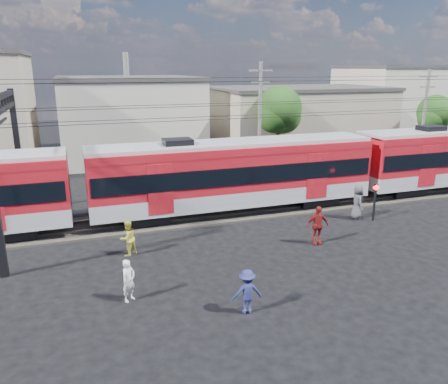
% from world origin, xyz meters
% --- Properties ---
extents(ground, '(120.00, 120.00, 0.00)m').
position_xyz_m(ground, '(0.00, 0.00, 0.00)').
color(ground, black).
rests_on(ground, ground).
extents(track_bed, '(70.00, 3.40, 0.12)m').
position_xyz_m(track_bed, '(0.00, 8.00, 0.06)').
color(track_bed, '#2D2823').
rests_on(track_bed, ground).
extents(rail_near, '(70.00, 0.12, 0.12)m').
position_xyz_m(rail_near, '(0.00, 7.25, 0.18)').
color(rail_near, '#59544C').
rests_on(rail_near, track_bed).
extents(rail_far, '(70.00, 0.12, 0.12)m').
position_xyz_m(rail_far, '(0.00, 8.75, 0.18)').
color(rail_far, '#59544C').
rests_on(rail_far, track_bed).
extents(commuter_train, '(50.30, 3.08, 4.17)m').
position_xyz_m(commuter_train, '(1.69, 8.00, 2.40)').
color(commuter_train, black).
rests_on(commuter_train, ground).
extents(catenary, '(70.00, 9.30, 7.52)m').
position_xyz_m(catenary, '(-8.65, 8.00, 5.14)').
color(catenary, black).
rests_on(catenary, ground).
extents(building_midwest, '(12.24, 12.24, 7.30)m').
position_xyz_m(building_midwest, '(-2.00, 27.00, 3.66)').
color(building_midwest, beige).
rests_on(building_midwest, ground).
extents(building_mideast, '(16.32, 10.20, 6.30)m').
position_xyz_m(building_mideast, '(14.00, 24.00, 3.16)').
color(building_mideast, tan).
rests_on(building_mideast, ground).
extents(building_east, '(10.20, 10.20, 8.30)m').
position_xyz_m(building_east, '(28.00, 28.00, 4.16)').
color(building_east, beige).
rests_on(building_east, ground).
extents(utility_pole_mid, '(1.80, 0.24, 8.50)m').
position_xyz_m(utility_pole_mid, '(6.00, 15.00, 4.53)').
color(utility_pole_mid, slate).
rests_on(utility_pole_mid, ground).
extents(utility_pole_east, '(1.80, 0.24, 8.00)m').
position_xyz_m(utility_pole_east, '(20.00, 14.00, 4.28)').
color(utility_pole_east, slate).
rests_on(utility_pole_east, ground).
extents(tree_near, '(3.82, 3.64, 6.72)m').
position_xyz_m(tree_near, '(9.19, 18.09, 4.66)').
color(tree_near, '#382619').
rests_on(tree_near, ground).
extents(tree_far, '(3.36, 3.12, 5.76)m').
position_xyz_m(tree_far, '(24.19, 17.09, 3.99)').
color(tree_far, '#382619').
rests_on(tree_far, ground).
extents(pedestrian_a, '(0.68, 0.66, 1.58)m').
position_xyz_m(pedestrian_a, '(-5.46, -0.04, 0.79)').
color(pedestrian_a, white).
rests_on(pedestrian_a, ground).
extents(pedestrian_b, '(0.99, 0.93, 1.62)m').
position_xyz_m(pedestrian_b, '(-5.01, 3.97, 0.81)').
color(pedestrian_b, '#D0CC41').
rests_on(pedestrian_b, ground).
extents(pedestrian_c, '(1.07, 0.66, 1.60)m').
position_xyz_m(pedestrian_c, '(-1.76, -2.19, 0.80)').
color(pedestrian_c, navy).
rests_on(pedestrian_c, ground).
extents(pedestrian_d, '(1.15, 0.57, 1.90)m').
position_xyz_m(pedestrian_d, '(3.62, 2.39, 0.95)').
color(pedestrian_d, maroon).
rests_on(pedestrian_d, ground).
extents(pedestrian_e, '(0.79, 1.04, 1.91)m').
position_xyz_m(pedestrian_e, '(7.61, 4.89, 0.96)').
color(pedestrian_e, '#444549').
rests_on(pedestrian_e, ground).
extents(crossing_signal, '(0.30, 0.30, 2.06)m').
position_xyz_m(crossing_signal, '(8.29, 4.32, 1.43)').
color(crossing_signal, black).
rests_on(crossing_signal, ground).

